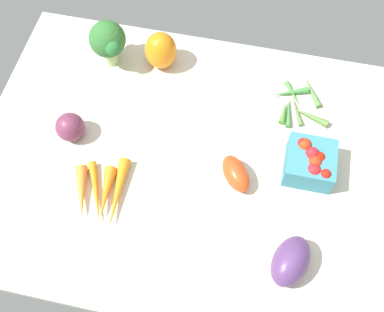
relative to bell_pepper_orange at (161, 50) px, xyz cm
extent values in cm
cube|color=beige|center=(-13.98, 26.87, -6.20)|extent=(104.00, 76.00, 2.00)
ellipsoid|color=orange|center=(0.00, 0.00, 0.00)|extent=(8.78, 8.78, 10.39)
ellipsoid|color=#56356B|center=(-39.18, 47.51, -1.54)|extent=(10.53, 13.19, 7.31)
cylinder|color=#9FC382|center=(13.15, 2.14, -2.59)|extent=(3.59, 3.59, 5.22)
sphere|color=#2F6A2E|center=(13.15, 2.14, 3.53)|extent=(9.37, 9.37, 9.37)
sphere|color=#286A30|center=(10.74, 5.01, 4.09)|extent=(4.32, 4.32, 4.32)
sphere|color=#2E6932|center=(12.62, -1.57, 3.78)|extent=(2.82, 2.82, 2.82)
sphere|color=#2A6D2E|center=(15.14, -1.03, 2.98)|extent=(2.97, 2.97, 2.97)
sphere|color=#6D2F4B|center=(15.99, 26.06, -1.70)|extent=(7.00, 7.00, 7.00)
cube|color=teal|center=(-40.93, 23.72, -1.85)|extent=(10.99, 10.99, 6.69)
sphere|color=red|center=(-41.55, 24.82, 0.74)|extent=(3.39, 3.39, 3.39)
sphere|color=red|center=(-38.56, 20.82, 1.05)|extent=(2.90, 2.90, 2.90)
sphere|color=red|center=(-40.73, 22.98, 1.25)|extent=(3.12, 3.12, 3.12)
sphere|color=red|center=(-44.12, 27.48, 1.13)|extent=(2.43, 2.43, 2.43)
sphere|color=red|center=(-42.48, 23.43, 0.85)|extent=(2.76, 2.76, 2.76)
sphere|color=red|center=(-41.54, 26.70, 0.77)|extent=(3.30, 3.30, 3.30)
sphere|color=red|center=(-38.85, 20.97, 0.96)|extent=(3.31, 3.31, 3.31)
ellipsoid|color=#E2431A|center=(-24.81, 29.55, -2.60)|extent=(9.79, 10.86, 5.18)
cone|color=#528241|center=(-40.00, 1.41, -4.36)|extent=(5.96, 9.58, 1.67)
cone|color=#41833E|center=(-34.37, 3.11, -4.31)|extent=(9.76, 5.37, 1.77)
cone|color=#4D8830|center=(-33.76, 9.22, -4.34)|extent=(2.06, 6.80, 1.71)
cone|color=#577E3B|center=(-40.07, 9.13, -4.23)|extent=(9.95, 4.93, 1.92)
cone|color=#488D3D|center=(-35.31, 3.09, -4.52)|extent=(5.09, 7.19, 1.35)
cone|color=#57783B|center=(-36.90, 8.11, -4.56)|extent=(4.24, 8.58, 1.26)
cone|color=#437E42|center=(-34.89, 8.67, -4.47)|extent=(2.34, 9.40, 1.44)
cone|color=orange|center=(8.68, 40.82, -3.73)|extent=(6.79, 12.79, 2.92)
cone|color=orange|center=(5.52, 40.25, -4.19)|extent=(8.19, 15.15, 2.02)
cone|color=orange|center=(3.18, 39.83, -3.70)|extent=(4.19, 12.47, 2.99)
cone|color=orange|center=(0.62, 39.37, -3.78)|extent=(3.98, 17.00, 2.82)
camera|label=1|loc=(-24.77, 77.38, 93.36)|focal=43.71mm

